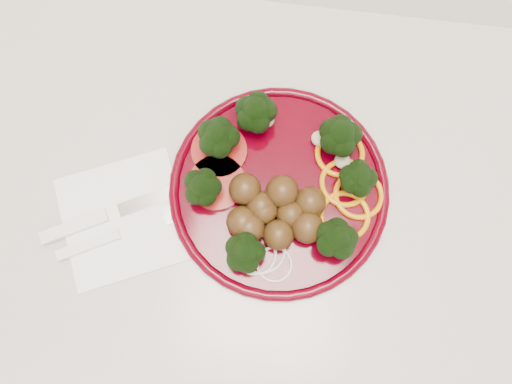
# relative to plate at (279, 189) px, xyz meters

# --- Properties ---
(counter) EXTENTS (2.40, 0.60, 0.90)m
(counter) POSITION_rel_plate_xyz_m (0.14, -0.00, -0.47)
(counter) COLOR silver
(counter) RESTS_ON ground
(plate) EXTENTS (0.30, 0.30, 0.07)m
(plate) POSITION_rel_plate_xyz_m (0.00, 0.00, 0.00)
(plate) COLOR #43000B
(plate) RESTS_ON counter
(napkin) EXTENTS (0.21, 0.21, 0.00)m
(napkin) POSITION_rel_plate_xyz_m (-0.20, -0.06, -0.02)
(napkin) COLOR white
(napkin) RESTS_ON counter
(knife) EXTENTS (0.21, 0.12, 0.01)m
(knife) POSITION_rel_plate_xyz_m (-0.23, -0.06, -0.01)
(knife) COLOR silver
(knife) RESTS_ON napkin
(fork) EXTENTS (0.19, 0.11, 0.01)m
(fork) POSITION_rel_plate_xyz_m (-0.22, -0.09, -0.01)
(fork) COLOR white
(fork) RESTS_ON napkin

